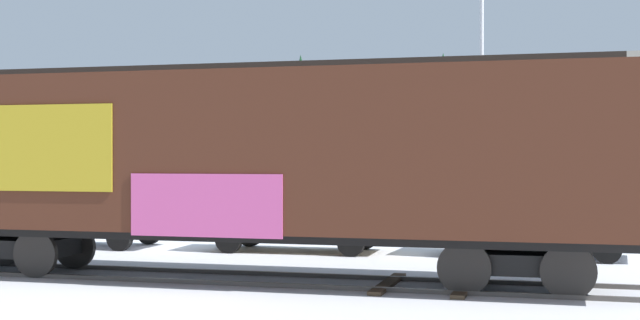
{
  "coord_description": "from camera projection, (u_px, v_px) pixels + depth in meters",
  "views": [
    {
      "loc": [
        5.37,
        -15.75,
        2.36
      ],
      "look_at": [
        0.34,
        2.72,
        2.27
      ],
      "focal_mm": 49.51,
      "sensor_mm": 36.0,
      "label": 1
    }
  ],
  "objects": [
    {
      "name": "flagpole",
      "position": [
        492.0,
        23.0,
        27.5
      ],
      "size": [
        1.72,
        0.3,
        10.11
      ],
      "color": "silver",
      "rests_on": "ground_plane"
    },
    {
      "name": "track",
      "position": [
        259.0,
        279.0,
        16.65
      ],
      "size": [
        60.0,
        2.64,
        0.08
      ],
      "color": "#4C4742",
      "rests_on": "ground_plane"
    },
    {
      "name": "parked_car_tan",
      "position": [
        297.0,
        219.0,
        21.81
      ],
      "size": [
        4.5,
        1.91,
        1.62
      ],
      "color": "#9E8966",
      "rests_on": "ground_plane"
    },
    {
      "name": "parked_car_white",
      "position": [
        82.0,
        215.0,
        23.09
      ],
      "size": [
        4.42,
        1.95,
        1.57
      ],
      "color": "silver",
      "rests_on": "ground_plane"
    },
    {
      "name": "ground_plane",
      "position": [
        265.0,
        281.0,
        16.61
      ],
      "size": [
        260.0,
        260.0,
        0.0
      ],
      "primitive_type": "plane",
      "color": "silver"
    },
    {
      "name": "parked_car_silver",
      "position": [
        532.0,
        222.0,
        20.66
      ],
      "size": [
        4.87,
        2.22,
        1.57
      ],
      "color": "#B7BABF",
      "rests_on": "ground_plane"
    },
    {
      "name": "freight_car",
      "position": [
        249.0,
        156.0,
        16.69
      ],
      "size": [
        14.25,
        3.07,
        4.12
      ],
      "color": "#472316",
      "rests_on": "ground_plane"
    },
    {
      "name": "hillside",
      "position": [
        507.0,
        138.0,
        92.84
      ],
      "size": [
        114.8,
        28.52,
        12.99
      ],
      "color": "silver",
      "rests_on": "ground_plane"
    }
  ]
}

